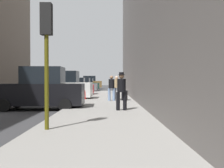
% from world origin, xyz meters
% --- Properties ---
extents(sidewalk, '(4.00, 40.00, 0.15)m').
position_xyz_m(sidewalk, '(6.00, 0.00, 0.07)').
color(sidewalk, gray).
rests_on(sidewalk, ground_plane).
extents(parked_black_suv, '(4.63, 2.11, 2.25)m').
position_xyz_m(parked_black_suv, '(2.65, 0.73, 1.03)').
color(parked_black_suv, black).
rests_on(parked_black_suv, ground_plane).
extents(parked_white_van, '(4.66, 2.19, 2.25)m').
position_xyz_m(parked_white_van, '(2.65, 6.83, 1.03)').
color(parked_white_van, silver).
rests_on(parked_white_van, ground_plane).
extents(parked_red_hatchback, '(4.21, 2.08, 1.79)m').
position_xyz_m(parked_red_hatchback, '(2.65, 12.54, 0.85)').
color(parked_red_hatchback, '#B2191E').
rests_on(parked_red_hatchback, ground_plane).
extents(parked_gray_coupe, '(4.26, 2.18, 1.79)m').
position_xyz_m(parked_gray_coupe, '(2.65, 19.05, 0.85)').
color(parked_gray_coupe, slate).
rests_on(parked_gray_coupe, ground_plane).
extents(parked_dark_green_sedan, '(4.23, 2.12, 1.79)m').
position_xyz_m(parked_dark_green_sedan, '(2.65, 25.23, 0.85)').
color(parked_dark_green_sedan, '#193828').
rests_on(parked_dark_green_sedan, ground_plane).
extents(parked_bronze_suv, '(4.66, 2.19, 2.25)m').
position_xyz_m(parked_bronze_suv, '(2.65, 30.69, 1.03)').
color(parked_bronze_suv, brown).
rests_on(parked_bronze_suv, ground_plane).
extents(fire_hydrant, '(0.42, 0.22, 0.70)m').
position_xyz_m(fire_hydrant, '(4.45, 5.92, 0.50)').
color(fire_hydrant, red).
rests_on(fire_hydrant, sidewalk).
extents(traffic_light, '(0.32, 0.32, 3.60)m').
position_xyz_m(traffic_light, '(4.50, -5.28, 2.76)').
color(traffic_light, '#514C0F').
rests_on(traffic_light, sidewalk).
extents(pedestrian_in_tan_coat, '(0.53, 0.50, 1.71)m').
position_xyz_m(pedestrian_in_tan_coat, '(6.80, 5.61, 1.10)').
color(pedestrian_in_tan_coat, black).
rests_on(pedestrian_in_tan_coat, sidewalk).
extents(pedestrian_in_jeans, '(0.53, 0.47, 1.71)m').
position_xyz_m(pedestrian_in_jeans, '(6.42, 4.50, 1.10)').
color(pedestrian_in_jeans, '#728CB2').
rests_on(pedestrian_in_jeans, sidewalk).
extents(pedestrian_with_fedora, '(0.50, 0.41, 1.78)m').
position_xyz_m(pedestrian_with_fedora, '(6.85, -0.81, 1.14)').
color(pedestrian_with_fedora, black).
rests_on(pedestrian_with_fedora, sidewalk).
extents(rolling_suitcase, '(0.46, 0.62, 1.04)m').
position_xyz_m(rolling_suitcase, '(7.34, 4.91, 0.49)').
color(rolling_suitcase, black).
rests_on(rolling_suitcase, sidewalk).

